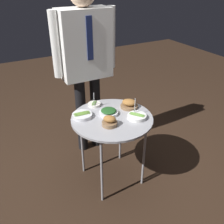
% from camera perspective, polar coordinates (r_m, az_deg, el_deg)
% --- Properties ---
extents(ground_plane, '(8.00, 8.00, 0.00)m').
position_cam_1_polar(ground_plane, '(2.43, -0.00, -14.54)').
color(ground_plane, black).
extents(serving_cart, '(0.67, 0.67, 0.65)m').
position_cam_1_polar(serving_cart, '(2.05, -0.00, -2.31)').
color(serving_cart, '#939399').
rests_on(serving_cart, ground_plane).
extents(bowl_asparagus_near_rim, '(0.16, 0.16, 0.04)m').
position_cam_1_polar(bowl_asparagus_near_rim, '(2.04, -6.84, -0.75)').
color(bowl_asparagus_near_rim, silver).
rests_on(bowl_asparagus_near_rim, serving_cart).
extents(bowl_asparagus_mid_left, '(0.15, 0.15, 0.16)m').
position_cam_1_polar(bowl_asparagus_mid_left, '(2.02, 5.70, -0.99)').
color(bowl_asparagus_mid_left, white).
rests_on(bowl_asparagus_mid_left, serving_cart).
extents(bowl_roast_front_right, '(0.12, 0.12, 0.08)m').
position_cam_1_polar(bowl_roast_front_right, '(1.91, -0.54, -2.18)').
color(bowl_roast_front_right, brown).
rests_on(bowl_roast_front_right, serving_cart).
extents(bowl_spinach_back_right, '(0.16, 0.16, 0.05)m').
position_cam_1_polar(bowl_spinach_back_right, '(2.07, -0.72, 0.04)').
color(bowl_spinach_back_right, silver).
rests_on(bowl_spinach_back_right, serving_cart).
extents(bowl_roast_center, '(0.16, 0.16, 0.08)m').
position_cam_1_polar(bowl_roast_center, '(2.17, 3.96, 1.83)').
color(bowl_roast_center, brown).
rests_on(bowl_roast_center, serving_cart).
extents(bowl_asparagus_mid_right, '(0.11, 0.11, 0.14)m').
position_cam_1_polar(bowl_asparagus_mid_right, '(2.21, -4.07, 1.79)').
color(bowl_asparagus_mid_right, silver).
rests_on(bowl_asparagus_mid_right, serving_cart).
extents(waiter_figure, '(0.61, 0.23, 1.65)m').
position_cam_1_polar(waiter_figure, '(2.33, -6.11, 13.28)').
color(waiter_figure, black).
rests_on(waiter_figure, ground_plane).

